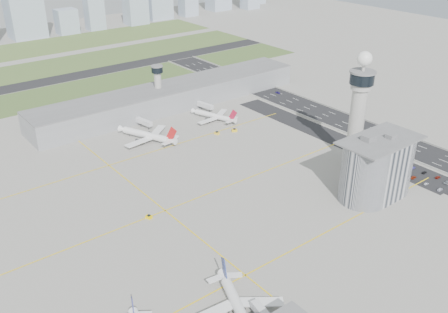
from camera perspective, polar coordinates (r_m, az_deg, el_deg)
ground at (r=243.74m, az=5.10°, el=-6.06°), size 1000.00×1000.00×0.00m
grass_strip_0 at (r=413.84m, az=-18.84°, el=6.65°), size 480.00×50.00×0.08m
grass_strip_1 at (r=482.51m, az=-22.04°, el=8.86°), size 480.00×60.00×0.08m
runway at (r=447.46m, az=-20.54°, el=7.83°), size 480.00×22.00×0.10m
highway at (r=324.79m, az=20.21°, el=1.04°), size 28.00×500.00×0.10m
barrier_left at (r=313.56m, az=18.82°, el=0.47°), size 0.60×500.00×1.20m
barrier_right at (r=335.80m, az=21.53°, el=1.75°), size 0.60×500.00×1.20m
landside_road at (r=300.60m, az=19.16°, el=-0.85°), size 18.00×260.00×0.08m
parking_lot at (r=293.71m, az=20.84°, el=-1.80°), size 20.00×44.00×0.10m
taxiway_line_h_0 at (r=203.96m, az=2.46°, el=-13.40°), size 260.00×0.60×0.01m
taxiway_line_h_1 at (r=243.61m, az=-6.74°, el=-6.17°), size 260.00×0.60×0.01m
taxiway_line_h_2 at (r=290.34m, az=-13.02°, el=-1.00°), size 260.00×0.60×0.01m
taxiway_line_v at (r=243.61m, az=-6.74°, el=-6.17°), size 0.60×260.00×0.01m
control_tower at (r=282.24m, az=15.14°, el=5.74°), size 14.00×14.00×64.50m
secondary_tower at (r=362.20m, az=-7.56°, el=8.27°), size 8.60×8.60×31.90m
admin_building at (r=259.19m, az=17.07°, el=-1.21°), size 42.00×24.00×33.50m
terminal_pier at (r=368.94m, az=-5.96°, el=6.91°), size 210.00×32.00×15.80m
airplane_near_c at (r=183.51m, az=1.72°, el=-16.46°), size 47.31×50.85×11.49m
airplane_far_a at (r=315.27m, az=-8.95°, el=2.91°), size 52.68×56.19×12.54m
airplane_far_b at (r=343.26m, az=-1.28°, el=5.05°), size 42.06×45.53×10.43m
jet_bridge_far_0 at (r=340.17m, az=-9.87°, el=4.01°), size 5.39×14.31×5.70m
jet_bridge_far_1 at (r=364.29m, az=-2.97°, el=5.92°), size 5.39×14.31×5.70m
tug_3 at (r=238.78m, az=-8.58°, el=-6.80°), size 2.87×3.42×1.69m
tug_4 at (r=321.97m, az=-0.82°, el=2.72°), size 2.93×3.65×1.86m
tug_5 at (r=326.03m, az=1.19°, el=3.05°), size 4.12×3.63×1.99m
car_lot_0 at (r=281.17m, az=23.46°, el=-3.47°), size 3.88×1.69×1.30m
car_lot_1 at (r=284.22m, az=22.12°, el=-2.90°), size 3.34×1.23×1.09m
car_lot_2 at (r=288.17m, az=20.81°, el=-2.24°), size 4.27×2.18×1.16m
car_lot_3 at (r=291.31m, az=19.89°, el=-1.76°), size 3.81×1.58×1.10m
car_lot_4 at (r=293.73m, az=19.04°, el=-1.38°), size 3.40×1.73×1.11m
car_lot_5 at (r=296.97m, az=17.79°, el=-0.85°), size 3.94×1.51×1.28m
car_lot_6 at (r=289.69m, az=24.13°, el=-2.71°), size 4.62×2.20×1.27m
car_lot_7 at (r=293.32m, az=23.25°, el=-2.18°), size 4.03×1.72×1.16m
car_lot_8 at (r=295.65m, az=21.93°, el=-1.69°), size 3.74×1.72×1.24m
car_lot_9 at (r=298.38m, az=20.77°, el=-1.21°), size 4.03×1.69×1.29m
car_lot_10 at (r=302.40m, az=19.84°, el=-0.68°), size 4.48×2.37×1.20m
car_lot_11 at (r=305.81m, az=18.40°, el=-0.14°), size 4.14×1.73×1.19m
car_hw_1 at (r=345.27m, az=14.60°, el=3.48°), size 2.01×4.17×1.32m
car_hw_2 at (r=398.14m, az=6.19°, el=7.27°), size 2.01×4.32×1.20m
car_hw_4 at (r=432.75m, az=-0.37°, el=9.00°), size 1.63×3.44×1.14m
skyline_bldg_9 at (r=613.67m, az=-21.90°, el=15.35°), size 36.96×29.57×62.11m
skyline_bldg_10 at (r=622.18m, az=-17.54°, el=14.51°), size 23.01×18.41×27.75m
skyline_bldg_11 at (r=633.88m, az=-14.59°, el=15.59°), size 20.22×16.18×38.97m
skyline_bldg_12 at (r=654.65m, az=-10.11°, el=16.69°), size 26.14×20.92×46.89m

